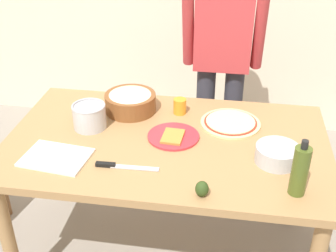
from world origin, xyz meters
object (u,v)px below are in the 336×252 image
object	(u,v)px
mixing_bowl_steel	(277,154)
cutting_board_white	(56,157)
dining_table	(166,155)
olive_oil_bottle	(300,170)
chef_knife	(119,166)
popcorn_bowl	(130,101)
pizza_raw_on_board	(230,123)
avocado	(202,189)
person_cook	(222,53)
steel_pot	(89,116)
cup_orange	(180,106)
plate_with_slice	(173,136)

from	to	relation	value
mixing_bowl_steel	cutting_board_white	bearing A→B (deg)	-172.42
dining_table	olive_oil_bottle	distance (m)	0.71
mixing_bowl_steel	chef_knife	size ratio (longest dim) A/B	0.69
dining_table	cutting_board_white	xyz separation A→B (m)	(-0.48, -0.24, 0.10)
popcorn_bowl	olive_oil_bottle	xyz separation A→B (m)	(0.84, -0.59, 0.05)
pizza_raw_on_board	mixing_bowl_steel	size ratio (longest dim) A/B	1.57
pizza_raw_on_board	mixing_bowl_steel	world-z (taller)	mixing_bowl_steel
popcorn_bowl	pizza_raw_on_board	bearing A→B (deg)	-6.90
dining_table	avocado	world-z (taller)	avocado
dining_table	pizza_raw_on_board	bearing A→B (deg)	33.23
person_cook	pizza_raw_on_board	world-z (taller)	person_cook
mixing_bowl_steel	steel_pot	size ratio (longest dim) A/B	1.15
person_cook	steel_pot	bearing A→B (deg)	-132.58
popcorn_bowl	cutting_board_white	distance (m)	0.57
steel_pot	cutting_board_white	xyz separation A→B (m)	(-0.07, -0.30, -0.06)
steel_pot	olive_oil_bottle	bearing A→B (deg)	-20.84
olive_oil_bottle	person_cook	bearing A→B (deg)	108.98
popcorn_bowl	cutting_board_white	world-z (taller)	popcorn_bowl
olive_oil_bottle	cutting_board_white	size ratio (longest dim) A/B	0.85
cup_orange	chef_knife	size ratio (longest dim) A/B	0.29
plate_with_slice	cutting_board_white	xyz separation A→B (m)	(-0.51, -0.27, -0.00)
plate_with_slice	cup_orange	distance (m)	0.26
plate_with_slice	avocado	bearing A→B (deg)	-67.02
pizza_raw_on_board	popcorn_bowl	bearing A→B (deg)	173.10
dining_table	avocado	bearing A→B (deg)	-62.26
mixing_bowl_steel	plate_with_slice	bearing A→B (deg)	165.22
plate_with_slice	steel_pot	distance (m)	0.45
popcorn_bowl	chef_knife	bearing A→B (deg)	-82.45
popcorn_bowl	steel_pot	world-z (taller)	steel_pot
mixing_bowl_steel	chef_knife	bearing A→B (deg)	-167.46
cutting_board_white	avocado	bearing A→B (deg)	-13.14
steel_pot	chef_knife	world-z (taller)	steel_pot
mixing_bowl_steel	steel_pot	world-z (taller)	steel_pot
plate_with_slice	chef_knife	world-z (taller)	plate_with_slice
person_cook	steel_pot	xyz separation A→B (m)	(-0.64, -0.69, -0.11)
cup_orange	avocado	bearing A→B (deg)	-75.03
mixing_bowl_steel	steel_pot	bearing A→B (deg)	169.82
cup_orange	person_cook	bearing A→B (deg)	67.26
plate_with_slice	olive_oil_bottle	world-z (taller)	olive_oil_bottle
plate_with_slice	cutting_board_white	world-z (taller)	plate_with_slice
dining_table	cutting_board_white	bearing A→B (deg)	-153.32
plate_with_slice	person_cook	bearing A→B (deg)	75.01
cup_orange	chef_knife	distance (m)	0.58
person_cook	avocado	xyz separation A→B (m)	(-0.01, -1.16, -0.14)
mixing_bowl_steel	cup_orange	distance (m)	0.63
steel_pot	chef_knife	bearing A→B (deg)	-53.79
mixing_bowl_steel	chef_knife	xyz separation A→B (m)	(-0.70, -0.16, -0.03)
chef_knife	steel_pot	bearing A→B (deg)	126.21
olive_oil_bottle	popcorn_bowl	bearing A→B (deg)	144.90
pizza_raw_on_board	popcorn_bowl	world-z (taller)	popcorn_bowl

